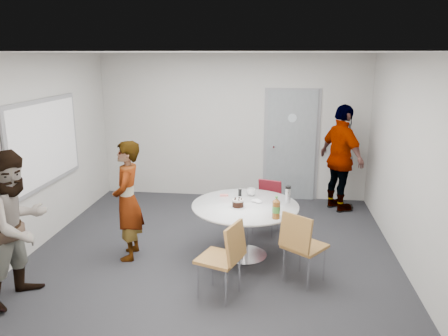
# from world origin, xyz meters

# --- Properties ---
(floor) EXTENTS (5.00, 5.00, 0.00)m
(floor) POSITION_xyz_m (0.00, 0.00, 0.00)
(floor) COLOR black
(floor) RESTS_ON ground
(ceiling) EXTENTS (5.00, 5.00, 0.00)m
(ceiling) POSITION_xyz_m (0.00, 0.00, 2.70)
(ceiling) COLOR silver
(ceiling) RESTS_ON wall_back
(wall_back) EXTENTS (5.00, 0.00, 5.00)m
(wall_back) POSITION_xyz_m (0.00, 2.50, 1.35)
(wall_back) COLOR #B5B1AB
(wall_back) RESTS_ON floor
(wall_left) EXTENTS (0.00, 5.00, 5.00)m
(wall_left) POSITION_xyz_m (-2.50, 0.00, 1.35)
(wall_left) COLOR #B5B1AB
(wall_left) RESTS_ON floor
(wall_right) EXTENTS (0.00, 5.00, 5.00)m
(wall_right) POSITION_xyz_m (2.50, 0.00, 1.35)
(wall_right) COLOR #B5B1AB
(wall_right) RESTS_ON floor
(wall_front) EXTENTS (5.00, 0.00, 5.00)m
(wall_front) POSITION_xyz_m (0.00, -2.50, 1.35)
(wall_front) COLOR #B5B1AB
(wall_front) RESTS_ON floor
(door) EXTENTS (1.02, 0.17, 2.12)m
(door) POSITION_xyz_m (1.10, 2.48, 1.03)
(door) COLOR slate
(door) RESTS_ON wall_back
(whiteboard) EXTENTS (0.04, 1.90, 1.25)m
(whiteboard) POSITION_xyz_m (-2.46, 0.20, 1.45)
(whiteboard) COLOR gray
(whiteboard) RESTS_ON wall_left
(table) EXTENTS (1.42, 1.42, 1.03)m
(table) POSITION_xyz_m (0.47, -0.10, 0.64)
(table) COLOR white
(table) RESTS_ON floor
(chair_near_left) EXTENTS (0.58, 0.55, 0.90)m
(chair_near_left) POSITION_xyz_m (0.32, -1.18, 0.55)
(chair_near_left) COLOR brown
(chair_near_left) RESTS_ON floor
(chair_near_right) EXTENTS (0.62, 0.62, 0.90)m
(chair_near_right) POSITION_xyz_m (1.15, -0.77, 0.55)
(chair_near_right) COLOR brown
(chair_near_right) RESTS_ON floor
(chair_far) EXTENTS (0.48, 0.51, 0.80)m
(chair_far) POSITION_xyz_m (0.72, 0.83, 0.48)
(chair_far) COLOR maroon
(chair_far) RESTS_ON floor
(person_main) EXTENTS (0.46, 0.63, 1.60)m
(person_main) POSITION_xyz_m (-1.10, -0.30, 0.80)
(person_main) COLOR #A5C6EA
(person_main) RESTS_ON floor
(person_left) EXTENTS (0.82, 0.96, 1.71)m
(person_left) POSITION_xyz_m (-1.95, -1.43, 0.85)
(person_left) COLOR white
(person_left) RESTS_ON floor
(person_right) EXTENTS (0.94, 1.17, 1.87)m
(person_right) POSITION_xyz_m (1.95, 1.95, 0.93)
(person_right) COLOR black
(person_right) RESTS_ON floor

